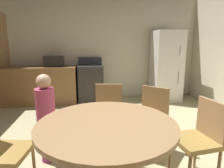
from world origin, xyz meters
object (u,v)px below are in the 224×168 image
chair_north (109,111)px  chair_east (201,136)px  oven_range (91,83)px  microwave (54,61)px  refrigerator (166,66)px  person_child (46,116)px  dining_table (107,139)px  chair_northeast (151,116)px

chair_north → chair_east: (0.86, -0.85, 0.00)m
oven_range → microwave: size_ratio=2.50×
refrigerator → chair_north: (-1.71, -2.13, -0.38)m
oven_range → chair_north: size_ratio=1.26×
refrigerator → person_child: (-2.49, -2.43, -0.30)m
person_child → refrigerator: bearing=90.3°
person_child → dining_table: bearing=0.0°
oven_range → microwave: (-0.86, -0.00, 0.56)m
dining_table → oven_range: bearing=91.8°
microwave → chair_north: size_ratio=0.51×
refrigerator → chair_east: bearing=-105.8°
microwave → refrigerator: bearing=-1.0°
oven_range → dining_table: oven_range is taller
dining_table → chair_east: size_ratio=1.40×
refrigerator → chair_northeast: refrigerator is taller
microwave → person_child: bearing=-83.2°
refrigerator → person_child: 3.50m
oven_range → microwave: 1.03m
refrigerator → microwave: (-2.79, 0.05, 0.15)m
refrigerator → microwave: refrigerator is taller
refrigerator → chair_north: 2.76m
chair_north → person_child: size_ratio=0.80×
chair_east → person_child: (-1.65, 0.55, 0.08)m
chair_north → person_child: (-0.79, -0.30, 0.08)m
oven_range → person_child: oven_range is taller
refrigerator → chair_northeast: 2.68m
microwave → person_child: 2.54m
chair_east → oven_range: bearing=-78.4°
chair_east → person_child: bearing=-26.6°
refrigerator → chair_north: bearing=-128.6°
oven_range → chair_north: bearing=-84.1°
chair_east → chair_northeast: bearing=-69.8°
microwave → dining_table: bearing=-73.1°
dining_table → chair_north: (0.12, 0.99, -0.10)m
refrigerator → dining_table: refrigerator is taller
chair_east → person_child: size_ratio=0.80×
dining_table → person_child: 0.96m
chair_north → person_child: bearing=-62.4°
refrigerator → chair_east: 3.12m
refrigerator → person_child: bearing=-135.7°
person_child → chair_northeast: bearing=48.4°
chair_northeast → chair_north: bearing=-72.8°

